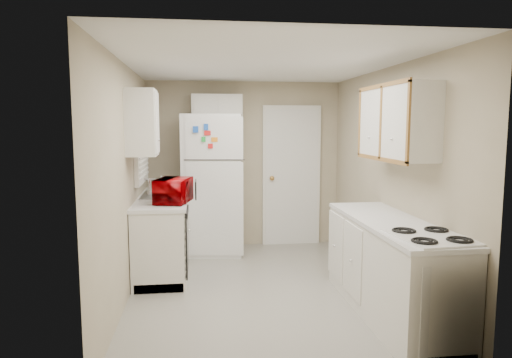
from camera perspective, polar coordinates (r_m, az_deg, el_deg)
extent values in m
plane|color=#A8A59A|center=(5.10, 0.72, -13.61)|extent=(3.80, 3.80, 0.00)
plane|color=white|center=(4.82, 0.76, 14.20)|extent=(3.80, 3.80, 0.00)
plane|color=tan|center=(4.83, -15.95, -0.35)|extent=(3.80, 3.80, 0.00)
plane|color=tan|center=(5.20, 16.22, 0.13)|extent=(3.80, 3.80, 0.00)
plane|color=tan|center=(6.69, -1.49, 1.83)|extent=(2.80, 2.80, 0.00)
plane|color=tan|center=(2.97, 5.79, -4.46)|extent=(2.80, 2.80, 0.00)
cube|color=silver|center=(5.81, -11.41, -6.57)|extent=(0.60, 1.80, 0.90)
cube|color=black|center=(5.20, -8.69, -7.63)|extent=(0.03, 0.58, 0.72)
cube|color=gray|center=(5.88, -11.39, -2.34)|extent=(0.54, 0.74, 0.16)
imported|color=#930003|center=(5.24, -10.27, -1.32)|extent=(0.55, 0.38, 0.33)
imported|color=silver|center=(6.09, -11.73, -0.69)|extent=(0.11, 0.11, 0.22)
cube|color=silver|center=(5.83, -14.12, 4.83)|extent=(0.10, 0.98, 1.08)
cube|color=silver|center=(4.99, -14.07, 6.84)|extent=(0.30, 0.45, 0.70)
cube|color=silver|center=(6.38, -5.31, -0.61)|extent=(0.88, 0.86, 1.92)
cube|color=silver|center=(6.50, -4.93, 8.72)|extent=(0.70, 0.30, 0.40)
cube|color=silver|center=(6.78, 4.45, 0.34)|extent=(0.86, 0.06, 2.08)
cube|color=silver|center=(4.51, 16.42, -10.62)|extent=(0.60, 2.00, 0.90)
cube|color=silver|center=(3.99, 20.67, -13.94)|extent=(0.58, 0.69, 0.79)
cube|color=silver|center=(4.65, 17.20, 6.76)|extent=(0.30, 1.20, 0.70)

